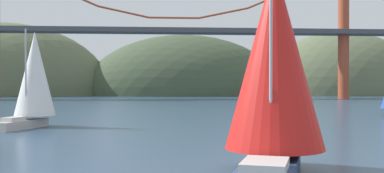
{
  "coord_description": "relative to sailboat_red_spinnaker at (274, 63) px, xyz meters",
  "views": [
    {
      "loc": [
        -4.68,
        -22.31,
        3.99
      ],
      "look_at": [
        0.0,
        36.89,
        3.57
      ],
      "focal_mm": 43.29,
      "sensor_mm": 36.0,
      "label": 1
    }
  ],
  "objects": [
    {
      "name": "ground_plane",
      "position": [
        -0.72,
        1.6,
        -4.92
      ],
      "size": [
        360.0,
        360.0,
        0.0
      ],
      "primitive_type": "plane",
      "color": "#2D4760"
    },
    {
      "name": "headland_right",
      "position": [
        59.28,
        136.6,
        -4.92
      ],
      "size": [
        58.81,
        44.0,
        43.91
      ],
      "primitive_type": "ellipsoid",
      "color": "#5B6647",
      "rests_on": "ground_plane"
    },
    {
      "name": "headland_left",
      "position": [
        -55.72,
        136.6,
        -4.92
      ],
      "size": [
        71.48,
        44.0,
        47.98
      ],
      "primitive_type": "ellipsoid",
      "color": "#5B6647",
      "rests_on": "ground_plane"
    },
    {
      "name": "headland_center",
      "position": [
        4.28,
        136.6,
        -4.92
      ],
      "size": [
        68.34,
        44.0,
        40.84
      ],
      "primitive_type": "ellipsoid",
      "color": "#425138",
      "rests_on": "ground_plane"
    },
    {
      "name": "suspension_bridge",
      "position": [
        -0.72,
        96.6,
        12.91
      ],
      "size": [
        124.67,
        6.0,
        36.94
      ],
      "color": "#A34228",
      "rests_on": "ground_plane"
    },
    {
      "name": "sailboat_red_spinnaker",
      "position": [
        0.0,
        0.0,
        0.0
      ],
      "size": [
        6.06,
        9.02,
        10.0
      ],
      "color": "navy",
      "rests_on": "ground_plane"
    },
    {
      "name": "sailboat_white_mainsail",
      "position": [
        -16.46,
        22.44,
        -0.33
      ],
      "size": [
        4.78,
        7.32,
        8.83
      ],
      "color": "#B7B2A8",
      "rests_on": "ground_plane"
    }
  ]
}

